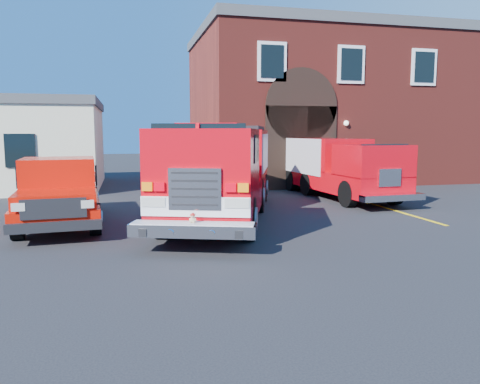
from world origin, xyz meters
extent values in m
plane|color=black|center=(0.00, 0.00, 0.00)|extent=(100.00, 100.00, 0.00)
cube|color=yellow|center=(6.50, 1.00, 0.00)|extent=(0.12, 3.00, 0.01)
cube|color=yellow|center=(6.50, 4.00, 0.00)|extent=(0.12, 3.00, 0.01)
cube|color=yellow|center=(6.50, 7.00, 0.00)|extent=(0.12, 3.00, 0.01)
cube|color=maroon|center=(9.00, 14.00, 4.00)|extent=(15.00, 10.00, 8.00)
cube|color=#434649|center=(9.00, 14.00, 8.20)|extent=(15.20, 10.20, 0.50)
cube|color=black|center=(5.50, 8.98, 2.00)|extent=(3.60, 0.12, 4.00)
cylinder|color=black|center=(5.50, 8.98, 4.00)|extent=(3.60, 0.12, 3.60)
cube|color=black|center=(4.00, 8.95, 6.00)|extent=(1.40, 0.10, 1.80)
cube|color=black|center=(8.00, 8.95, 6.00)|extent=(1.40, 0.10, 1.80)
cube|color=black|center=(12.00, 8.95, 6.00)|extent=(1.40, 0.10, 1.80)
cube|color=black|center=(-7.00, 8.97, 2.00)|extent=(1.20, 0.10, 1.40)
cylinder|color=black|center=(-1.80, -0.14, 0.56)|extent=(0.71, 1.17, 1.12)
cylinder|color=black|center=(0.30, -0.88, 0.56)|extent=(0.71, 1.17, 1.12)
cube|color=red|center=(0.33, 2.56, 0.86)|extent=(5.43, 9.46, 0.91)
cube|color=red|center=(1.10, 4.76, 2.03)|extent=(3.88, 5.06, 1.62)
cube|color=red|center=(-0.65, -0.22, 2.08)|extent=(3.47, 3.91, 1.52)
cube|color=black|center=(-1.07, -1.42, 2.49)|extent=(2.13, 0.82, 0.95)
cube|color=red|center=(-0.65, -0.22, 2.92)|extent=(1.65, 0.86, 0.14)
cube|color=white|center=(-1.20, -1.77, 1.07)|extent=(2.41, 0.90, 0.45)
cube|color=silver|center=(-1.20, -1.78, 1.47)|extent=(1.17, 0.46, 0.95)
cube|color=silver|center=(-1.29, -2.04, 0.59)|extent=(2.87, 1.47, 0.28)
cube|color=#B7B7BF|center=(-0.11, 5.18, 2.03)|extent=(1.25, 3.46, 1.32)
cube|color=#B7B7BF|center=(2.31, 4.33, 2.03)|extent=(1.25, 3.46, 1.32)
sphere|color=#D5BD84|center=(-1.29, -2.04, 0.81)|extent=(0.17, 0.17, 0.13)
sphere|color=#D5BD84|center=(-1.29, -2.05, 0.91)|extent=(0.14, 0.14, 0.11)
sphere|color=#D5BD84|center=(-1.33, -2.02, 0.94)|extent=(0.05, 0.05, 0.04)
sphere|color=#D5BD84|center=(-1.25, -2.05, 0.94)|extent=(0.05, 0.05, 0.04)
ellipsoid|color=red|center=(-1.29, -2.04, 0.94)|extent=(0.14, 0.14, 0.06)
cylinder|color=red|center=(-1.29, -2.05, 0.92)|extent=(0.16, 0.16, 0.01)
cylinder|color=black|center=(-5.46, 0.57, 0.43)|extent=(0.37, 0.89, 0.87)
cylinder|color=black|center=(-3.56, 0.72, 0.43)|extent=(0.37, 0.89, 0.87)
cube|color=red|center=(-4.67, 2.64, 0.60)|extent=(2.62, 6.12, 0.49)
cube|color=red|center=(-4.50, 0.53, 1.03)|extent=(2.12, 1.78, 0.38)
cube|color=red|center=(-4.64, 2.32, 1.47)|extent=(2.14, 2.10, 1.09)
cube|color=red|center=(-4.80, 4.38, 1.03)|extent=(2.17, 2.43, 0.60)
cube|color=black|center=(-4.43, -0.42, 0.49)|extent=(2.22, 0.32, 0.24)
cylinder|color=black|center=(5.23, 3.41, 0.50)|extent=(0.38, 1.01, 0.99)
cylinder|color=black|center=(7.21, 3.53, 0.50)|extent=(0.38, 1.01, 0.99)
cube|color=red|center=(6.07, 5.99, 0.77)|extent=(2.70, 7.34, 0.81)
cube|color=red|center=(5.98, 7.34, 1.80)|extent=(2.53, 4.64, 1.35)
cube|color=red|center=(6.22, 3.47, 1.71)|extent=(2.38, 2.30, 1.17)
cube|color=#B7B7BF|center=(4.85, 7.27, 1.71)|extent=(0.27, 3.78, 1.53)
cube|color=#B7B7BF|center=(7.12, 7.41, 1.71)|extent=(0.27, 3.78, 1.53)
cube|color=silver|center=(6.30, 2.17, 0.50)|extent=(2.45, 0.56, 0.23)
camera|label=1|loc=(-2.69, -12.26, 2.76)|focal=35.00mm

